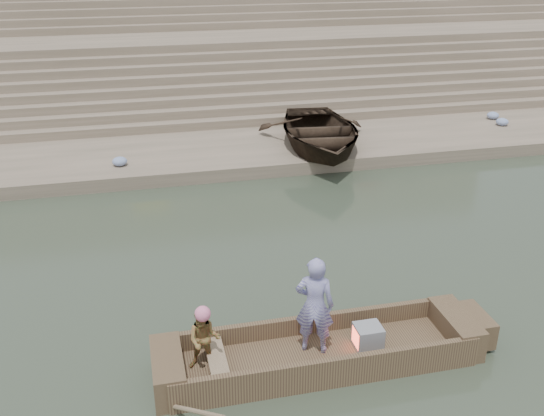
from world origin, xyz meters
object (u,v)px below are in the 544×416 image
object	(u,v)px
rowing_man	(204,339)
beached_rowboat	(319,132)
main_rowboat	(319,358)
standing_man	(315,305)
television	(367,336)

from	to	relation	value
rowing_man	beached_rowboat	size ratio (longest dim) A/B	0.22
main_rowboat	rowing_man	world-z (taller)	rowing_man
standing_man	rowing_man	bearing A→B (deg)	23.98
main_rowboat	beached_rowboat	world-z (taller)	beached_rowboat
rowing_man	main_rowboat	bearing A→B (deg)	10.46
main_rowboat	television	bearing A→B (deg)	-0.00
main_rowboat	standing_man	distance (m)	1.01
standing_man	rowing_man	xyz separation A→B (m)	(-1.87, -0.04, -0.34)
standing_man	beached_rowboat	bearing A→B (deg)	-85.05
main_rowboat	television	world-z (taller)	television
rowing_man	television	world-z (taller)	rowing_man
standing_man	beached_rowboat	distance (m)	10.29
standing_man	television	world-z (taller)	standing_man
television	rowing_man	bearing A→B (deg)	178.32
beached_rowboat	main_rowboat	bearing A→B (deg)	-100.71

